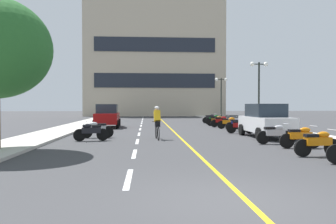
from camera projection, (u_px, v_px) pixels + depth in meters
ground_plane at (165, 126)px, 26.89m from camera, size 140.00×140.00×0.00m
curb_left at (83, 124)px, 29.40m from camera, size 2.40×72.00×0.12m
curb_right at (241, 123)px, 30.37m from camera, size 2.40×72.00×0.12m
lane_dash_0 at (129, 178)px, 7.80m from camera, size 0.14×2.20×0.01m
lane_dash_1 at (134, 154)px, 11.79m from camera, size 0.14×2.20×0.01m
lane_dash_2 at (137, 141)px, 15.78m from camera, size 0.14×2.20×0.01m
lane_dash_3 at (139, 134)px, 19.77m from camera, size 0.14×2.20×0.01m
lane_dash_4 at (140, 129)px, 23.76m from camera, size 0.14×2.20×0.01m
lane_dash_5 at (141, 126)px, 27.75m from camera, size 0.14×2.20×0.01m
lane_dash_6 at (142, 123)px, 31.74m from camera, size 0.14×2.20×0.01m
lane_dash_7 at (142, 121)px, 35.73m from camera, size 0.14×2.20×0.01m
lane_dash_8 at (143, 120)px, 39.72m from camera, size 0.14×2.20×0.01m
lane_dash_9 at (143, 118)px, 43.71m from camera, size 0.14×2.20×0.01m
lane_dash_10 at (143, 117)px, 47.71m from camera, size 0.14×2.20×0.01m
lane_dash_11 at (143, 116)px, 51.70m from camera, size 0.14×2.20×0.01m
centre_line_yellow at (166, 124)px, 29.90m from camera, size 0.12×66.00×0.01m
office_building at (154, 60)px, 54.80m from camera, size 22.20×8.49×18.48m
street_lamp_mid at (259, 79)px, 26.06m from camera, size 1.46×0.36×5.06m
street_lamp_far at (221, 89)px, 38.31m from camera, size 1.46×0.36×4.81m
parked_car_near at (265, 121)px, 17.72m from camera, size 1.98×4.23×1.82m
parked_car_mid at (107, 116)px, 25.70m from camera, size 2.04×4.26×1.82m
motorcycle_1 at (318, 143)px, 11.17m from camera, size 1.70×0.60×0.92m
motorcycle_2 at (300, 137)px, 13.28m from camera, size 1.70×0.60×0.92m
motorcycle_3 at (275, 134)px, 14.74m from camera, size 1.70×0.60×0.92m
motorcycle_4 at (91, 131)px, 15.98m from camera, size 1.68×0.64×0.92m
motorcycle_5 at (97, 129)px, 17.46m from camera, size 1.70×0.60×0.92m
motorcycle_6 at (241, 126)px, 20.21m from camera, size 1.68×0.65×0.92m
motorcycle_7 at (238, 124)px, 22.13m from camera, size 1.70×0.60×0.92m
motorcycle_8 at (229, 123)px, 24.02m from camera, size 1.64×0.79×0.92m
motorcycle_9 at (221, 121)px, 25.89m from camera, size 1.70×0.60×0.92m
motorcycle_10 at (217, 120)px, 27.47m from camera, size 1.64×0.78×0.92m
motorcycle_11 at (214, 119)px, 29.63m from camera, size 1.70×0.60×0.92m
motorcycle_12 at (210, 118)px, 31.71m from camera, size 1.65×0.77×0.92m
cyclist_rider at (157, 122)px, 16.73m from camera, size 0.42×1.77×1.71m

